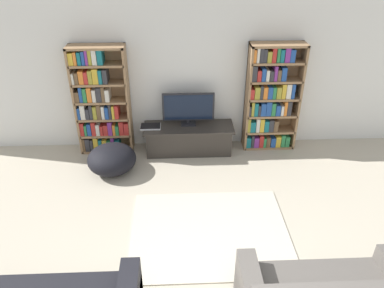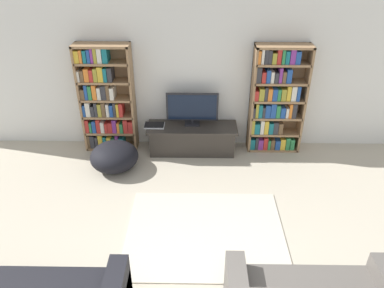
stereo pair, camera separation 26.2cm
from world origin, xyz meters
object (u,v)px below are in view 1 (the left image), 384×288
Objects in this scene: television at (188,108)px; tv_stand at (189,139)px; bookshelf_left at (100,102)px; laptop at (151,126)px; bookshelf_right at (270,98)px; beanbag_ottoman at (112,159)px.

tv_stand is at bearing -90.00° from television.
bookshelf_left is 1.21× the size of tv_stand.
television is at bearing 6.59° from laptop.
bookshelf_right is 2.67m from beanbag_ottoman.
laptop is at bearing -176.36° from bookshelf_right.
bookshelf_right is 1.47m from tv_stand.
bookshelf_left is at bearing 174.98° from tv_stand.
television is (0.00, 0.07, 0.52)m from tv_stand.
laptop is (-1.93, -0.12, -0.40)m from bookshelf_right.
beanbag_ottoman is at bearing -155.41° from tv_stand.
tv_stand reaches higher than beanbag_ottoman.
bookshelf_left is 0.88m from laptop.
laptop is (-0.61, -0.07, -0.28)m from television.
television reaches higher than tv_stand.
bookshelf_right is (2.71, -0.00, 0.02)m from bookshelf_left.
bookshelf_left is 5.37× the size of laptop.
bookshelf_left reaches higher than tv_stand.
beanbag_ottoman is (-0.57, -0.54, -0.26)m from laptop.
bookshelf_right is 1.98m from laptop.
beanbag_ottoman is (-2.50, -0.66, -0.66)m from bookshelf_right.
television is at bearing -2.15° from bookshelf_left.
laptop is at bearing 43.50° from beanbag_ottoman.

